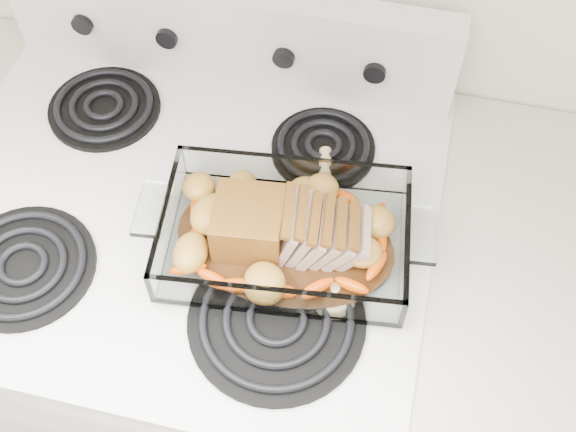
% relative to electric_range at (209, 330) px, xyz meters
% --- Properties ---
extents(electric_range, '(0.78, 0.70, 1.12)m').
position_rel_electric_range_xyz_m(electric_range, '(0.00, 0.00, 0.00)').
color(electric_range, silver).
rests_on(electric_range, ground).
extents(counter_right, '(0.58, 0.68, 0.93)m').
position_rel_electric_range_xyz_m(counter_right, '(0.66, -0.00, -0.02)').
color(counter_right, silver).
rests_on(counter_right, ground).
extents(baking_dish, '(0.35, 0.23, 0.07)m').
position_rel_electric_range_xyz_m(baking_dish, '(0.17, -0.04, 0.48)').
color(baking_dish, white).
rests_on(baking_dish, electric_range).
extents(pork_roast, '(0.22, 0.10, 0.08)m').
position_rel_electric_range_xyz_m(pork_roast, '(0.16, -0.04, 0.51)').
color(pork_roast, brown).
rests_on(pork_roast, baking_dish).
extents(roast_vegetables, '(0.34, 0.18, 0.04)m').
position_rel_electric_range_xyz_m(roast_vegetables, '(0.17, -0.01, 0.49)').
color(roast_vegetables, '#D64100').
rests_on(roast_vegetables, baking_dish).
extents(wooden_spoon, '(0.11, 0.29, 0.02)m').
position_rel_electric_range_xyz_m(wooden_spoon, '(0.24, -0.04, 0.46)').
color(wooden_spoon, beige).
rests_on(wooden_spoon, electric_range).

